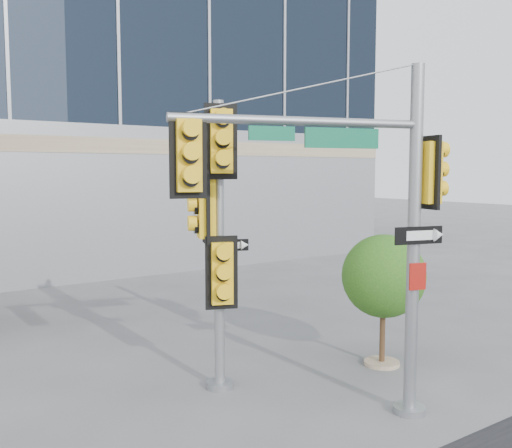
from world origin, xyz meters
TOP-DOWN VIEW (x-y plane):
  - ground at (0.00, 0.00)m, footprint 120.00×120.00m
  - main_signal_pole at (0.27, -0.60)m, footprint 4.55×1.65m
  - secondary_signal_pole at (-0.92, 1.91)m, footprint 0.95×0.91m
  - street_tree at (2.82, 1.13)m, footprint 1.85×1.80m

SIDE VIEW (x-z plane):
  - ground at x=0.00m, z-range 0.00..0.00m
  - street_tree at x=2.82m, z-range 0.46..3.33m
  - secondary_signal_pole at x=-0.92m, z-range 0.49..6.04m
  - main_signal_pole at x=0.27m, z-range 0.72..6.73m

